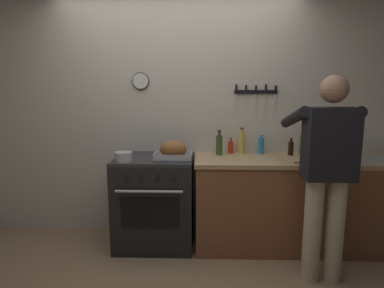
% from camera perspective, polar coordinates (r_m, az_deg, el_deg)
% --- Properties ---
extents(wall_back, '(6.00, 0.13, 2.60)m').
position_cam_1_polar(wall_back, '(3.34, -2.48, 5.53)').
color(wall_back, beige).
rests_on(wall_back, ground).
extents(counter_block, '(2.03, 0.65, 0.90)m').
position_cam_1_polar(counter_block, '(3.30, 18.96, -10.03)').
color(counter_block, brown).
rests_on(counter_block, ground).
extents(stove, '(0.76, 0.67, 0.90)m').
position_cam_1_polar(stove, '(3.19, -6.86, -10.38)').
color(stove, black).
rests_on(stove, ground).
extents(person_cook, '(0.51, 0.63, 1.66)m').
position_cam_1_polar(person_cook, '(2.65, 23.73, -3.90)').
color(person_cook, '#C6B793').
rests_on(person_cook, ground).
extents(roasting_pan, '(0.35, 0.26, 0.19)m').
position_cam_1_polar(roasting_pan, '(2.93, -3.49, -1.26)').
color(roasting_pan, '#B7B7BC').
rests_on(roasting_pan, stove).
extents(saucepan, '(0.16, 0.16, 0.09)m').
position_cam_1_polar(saucepan, '(2.91, -12.57, -2.32)').
color(saucepan, '#B7B7BC').
rests_on(saucepan, stove).
extents(cutting_board, '(0.36, 0.24, 0.02)m').
position_cam_1_polar(cutting_board, '(3.09, 20.95, -2.72)').
color(cutting_board, tan).
rests_on(cutting_board, counter_block).
extents(bottle_hot_sauce, '(0.05, 0.05, 0.16)m').
position_cam_1_polar(bottle_hot_sauce, '(3.26, 7.15, -0.53)').
color(bottle_hot_sauce, red).
rests_on(bottle_hot_sauce, counter_block).
extents(bottle_olive_oil, '(0.07, 0.07, 0.25)m').
position_cam_1_polar(bottle_olive_oil, '(3.16, 5.04, -0.10)').
color(bottle_olive_oil, '#385623').
rests_on(bottle_olive_oil, counter_block).
extents(bottle_cooking_oil, '(0.07, 0.07, 0.27)m').
position_cam_1_polar(bottle_cooking_oil, '(3.25, 9.15, 0.21)').
color(bottle_cooking_oil, gold).
rests_on(bottle_cooking_oil, counter_block).
extents(bottle_vinegar, '(0.07, 0.07, 0.24)m').
position_cam_1_polar(bottle_vinegar, '(3.37, 19.73, -0.13)').
color(bottle_vinegar, '#997F4C').
rests_on(bottle_vinegar, counter_block).
extents(bottle_soy_sauce, '(0.06, 0.06, 0.18)m').
position_cam_1_polar(bottle_soy_sauce, '(3.29, 17.81, -0.70)').
color(bottle_soy_sauce, black).
rests_on(bottle_soy_sauce, counter_block).
extents(bottle_dish_soap, '(0.06, 0.06, 0.21)m').
position_cam_1_polar(bottle_dish_soap, '(3.29, 12.63, -0.23)').
color(bottle_dish_soap, '#338CCC').
rests_on(bottle_dish_soap, counter_block).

